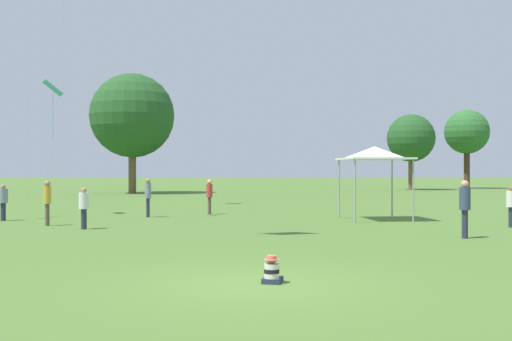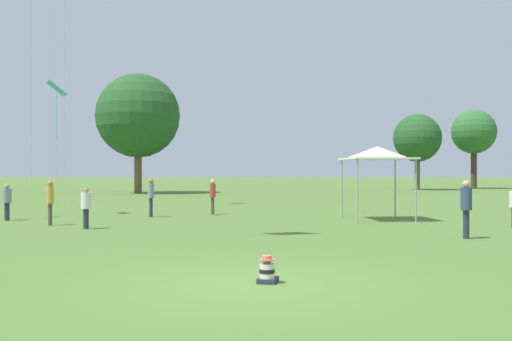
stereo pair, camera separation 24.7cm
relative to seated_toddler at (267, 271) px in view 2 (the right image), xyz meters
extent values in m
plane|color=#4C702D|center=(-0.36, -0.17, -0.23)|extent=(300.00, 300.00, 0.00)
cube|color=#282D47|center=(0.01, 0.05, -0.18)|extent=(0.45, 0.51, 0.10)
cylinder|color=silver|center=(-0.01, -0.02, 0.01)|extent=(0.34, 0.34, 0.28)
cylinder|color=black|center=(-0.01, -0.02, 0.01)|extent=(0.36, 0.36, 0.08)
sphere|color=brown|center=(-0.01, -0.02, 0.23)|extent=(0.18, 0.18, 0.18)
cylinder|color=#E0665B|center=(-0.01, -0.02, 0.23)|extent=(0.31, 0.31, 0.01)
cylinder|color=#E0665B|center=(-0.01, -0.02, 0.27)|extent=(0.19, 0.19, 0.08)
cylinder|color=#282D42|center=(-6.54, 10.45, 0.15)|extent=(0.27, 0.27, 0.75)
cylinder|color=silver|center=(-6.54, 10.45, 0.82)|extent=(0.49, 0.49, 0.59)
sphere|color=#A37556|center=(-6.54, 10.45, 1.20)|extent=(0.20, 0.20, 0.20)
cylinder|color=#282D42|center=(6.41, 7.43, 0.23)|extent=(0.26, 0.26, 0.91)
cylinder|color=#334260|center=(6.41, 7.43, 1.04)|extent=(0.47, 0.47, 0.72)
sphere|color=tan|center=(6.41, 7.43, 1.50)|extent=(0.25, 0.25, 0.25)
cylinder|color=brown|center=(-2.43, 17.63, 0.19)|extent=(0.20, 0.20, 0.83)
cylinder|color=#B23833|center=(-2.43, 17.63, 0.94)|extent=(0.37, 0.37, 0.66)
sphere|color=#DBAD89|center=(-2.43, 17.63, 1.36)|extent=(0.23, 0.23, 0.23)
cylinder|color=#282D42|center=(-11.00, 14.08, 0.16)|extent=(0.29, 0.29, 0.76)
cylinder|color=gray|center=(-11.00, 14.08, 0.84)|extent=(0.53, 0.53, 0.61)
sphere|color=#A37556|center=(-11.00, 14.08, 1.23)|extent=(0.21, 0.21, 0.21)
cylinder|color=#282D42|center=(-5.15, 15.98, 0.21)|extent=(0.19, 0.19, 0.87)
cylinder|color=gray|center=(-5.15, 15.98, 0.99)|extent=(0.35, 0.35, 0.69)
sphere|color=#A37556|center=(-5.15, 15.98, 1.44)|extent=(0.24, 0.24, 0.24)
cylinder|color=brown|center=(-8.34, 11.81, 0.20)|extent=(0.18, 0.18, 0.86)
cylinder|color=gold|center=(-8.34, 11.81, 0.98)|extent=(0.33, 0.33, 0.68)
sphere|color=#A37556|center=(-8.34, 11.81, 1.42)|extent=(0.23, 0.23, 0.23)
cube|color=white|center=(4.96, 14.32, 2.43)|extent=(3.08, 3.08, 0.08)
cone|color=white|center=(4.96, 14.32, 2.72)|extent=(2.93, 2.93, 0.50)
cylinder|color=#99999E|center=(3.57, 15.41, 1.08)|extent=(0.07, 0.07, 2.62)
cylinder|color=#99999E|center=(6.04, 15.71, 1.08)|extent=(0.07, 0.07, 2.62)
cylinder|color=#99999E|center=(3.87, 12.93, 1.08)|extent=(0.07, 0.07, 2.62)
cylinder|color=#99999E|center=(6.34, 13.23, 1.08)|extent=(0.07, 0.07, 2.62)
cylinder|color=#BCB7A8|center=(-9.58, 13.09, 7.73)|extent=(0.01, 0.01, 15.91)
cylinder|color=#BCB7A8|center=(-11.66, 21.57, 10.66)|extent=(0.01, 0.01, 21.76)
cube|color=#339EDB|center=(-9.85, 17.04, 5.85)|extent=(1.22, 1.31, 0.65)
cylinder|color=#339EDB|center=(-9.85, 17.04, 4.44)|extent=(0.02, 0.02, 2.09)
cylinder|color=#BCB7A8|center=(-9.85, 17.04, 2.81)|extent=(0.01, 0.01, 6.07)
cylinder|color=brown|center=(-11.28, 43.25, 2.28)|extent=(0.68, 0.68, 5.01)
sphere|color=#235123|center=(-11.28, 43.25, 6.90)|extent=(7.70, 7.70, 7.70)
cylinder|color=#473323|center=(24.25, 56.49, 2.33)|extent=(0.66, 0.66, 5.11)
sphere|color=#2D662D|center=(24.25, 56.49, 6.26)|extent=(5.02, 5.02, 5.02)
cylinder|color=brown|center=(16.75, 52.37, 1.85)|extent=(0.54, 0.54, 4.16)
sphere|color=#235123|center=(16.75, 52.37, 5.34)|extent=(5.10, 5.10, 5.10)
camera|label=1|loc=(-0.40, -11.54, 1.97)|focal=42.00mm
camera|label=2|loc=(-0.16, -11.55, 1.97)|focal=42.00mm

